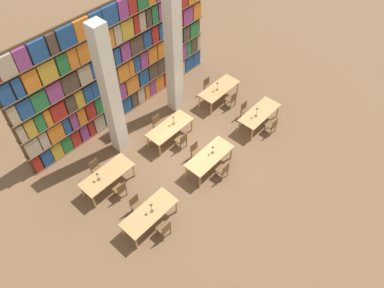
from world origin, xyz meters
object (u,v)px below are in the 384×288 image
Objects in this scene: chair_11 at (208,86)px; chair_2 at (223,170)px; reading_table_4 at (170,128)px; reading_table_5 at (219,89)px; desk_lamp_0 at (151,206)px; chair_1 at (137,205)px; desk_lamp_5 at (217,85)px; pillar_left at (110,94)px; desk_lamp_4 at (173,119)px; chair_8 at (182,140)px; desk_lamp_1 at (213,148)px; reading_table_1 at (210,157)px; chair_9 at (158,124)px; chair_6 at (120,189)px; chair_10 at (232,99)px; chair_7 at (96,169)px; desk_lamp_2 at (257,110)px; reading_table_2 at (260,114)px; chair_5 at (246,110)px; reading_table_3 at (107,176)px; chair_0 at (164,228)px; chair_4 at (272,125)px; desk_lamp_3 at (98,175)px; pillar_center at (174,54)px; chair_3 at (196,151)px; reading_table_0 at (149,213)px.

chair_2 is at bearing 47.18° from chair_11.
reading_table_4 and reading_table_5 have the same top height.
chair_1 is at bearing 96.60° from desk_lamp_0.
pillar_left is at bearing 166.11° from desk_lamp_5.
pillar_left is at bearing 66.24° from desk_lamp_0.
chair_2 is (3.42, -1.35, 0.00)m from chair_1.
chair_8 is at bearing -110.40° from desk_lamp_4.
chair_11 is (3.22, 0.78, -0.59)m from desk_lamp_4.
reading_table_4 is at bearing 93.00° from desk_lamp_1.
reading_table_1 is 3.06m from chair_9.
desk_lamp_1 is 0.46× the size of chair_6.
chair_11 is (0.00, 1.46, 0.00)m from chair_10.
chair_7 is 3.43m from chair_9.
desk_lamp_2 is (3.12, 0.69, 0.62)m from chair_2.
chair_11 is at bearing 25.26° from desk_lamp_0.
chair_2 is at bearing -168.44° from reading_table_2.
desk_lamp_4 reaches higher than chair_5.
chair_6 is at bearing -179.66° from chair_10.
reading_table_3 is (-3.58, 2.32, -0.35)m from desk_lamp_1.
chair_0 is 1.00× the size of chair_1.
chair_4 is 1.00× the size of chair_9.
desk_lamp_3 is 7.33m from chair_11.
chair_8 is at bearing -167.33° from reading_table_5.
chair_1 reaches higher than reading_table_1.
desk_lamp_5 is (-0.22, -0.73, 0.59)m from chair_11.
chair_2 is at bearing -112.11° from pillar_center.
chair_11 is at bearing 90.00° from chair_10.
desk_lamp_1 is 3.91m from desk_lamp_5.
chair_11 is at bearing -93.68° from chair_5.
chair_5 is at bearing 179.55° from chair_3.
pillar_left is at bearing 31.29° from desk_lamp_3.
chair_0 is 0.41× the size of reading_table_4.
desk_lamp_0 reaches higher than chair_5.
chair_10 is at bearing -47.75° from pillar_center.
chair_1 is at bearing -150.07° from pillar_center.
desk_lamp_4 and desk_lamp_5 have the same top height.
desk_lamp_5 reaches higher than chair_0.
chair_5 is at bearing 11.69° from reading_table_1.
desk_lamp_0 is 0.54× the size of chair_8.
chair_0 reaches higher than reading_table_3.
desk_lamp_2 is at bearing 166.19° from chair_3.
chair_10 is at bearing -11.89° from desk_lamp_4.
chair_0 is at bearing -97.40° from desk_lamp_0.
desk_lamp_4 is (3.76, 2.43, 0.39)m from reading_table_0.
pillar_left is 4.53m from desk_lamp_0.
desk_lamp_0 is 4.24m from reading_table_4.
chair_8 is at bearing 95.52° from desk_lamp_1.
reading_table_2 is 1.00× the size of reading_table_5.
pillar_left reaches higher than reading_table_1.
chair_8 is (3.39, 1.74, -0.60)m from desk_lamp_0.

